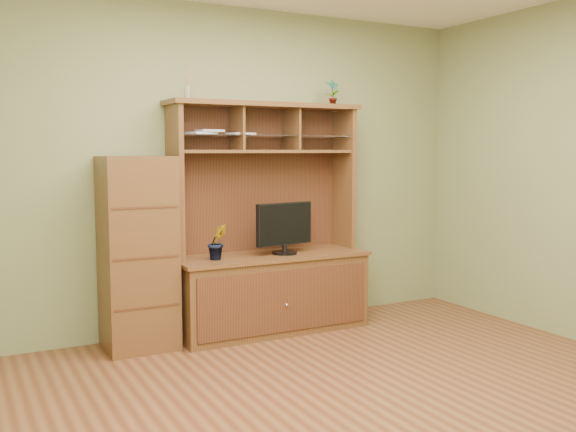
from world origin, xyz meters
TOP-DOWN VIEW (x-y plane):
  - room at (0.00, 0.00)m, footprint 4.54×4.04m
  - media_hutch at (0.22, 1.73)m, footprint 1.66×0.61m
  - monitor at (0.33, 1.64)m, footprint 0.54×0.21m
  - orchid_plant at (-0.27, 1.65)m, footprint 0.16×0.13m
  - top_plant at (0.88, 1.80)m, footprint 0.13×0.10m
  - reed_diffuser at (-0.44, 1.80)m, footprint 0.06×0.06m
  - magazines at (-0.20, 1.80)m, footprint 0.58×0.21m
  - side_cabinet at (-0.88, 1.74)m, footprint 0.52×0.48m

SIDE VIEW (x-z plane):
  - media_hutch at x=0.22m, z-range -0.43..1.47m
  - side_cabinet at x=-0.88m, z-range 0.00..1.47m
  - orchid_plant at x=-0.27m, z-range 0.65..0.93m
  - monitor at x=0.33m, z-range 0.66..1.09m
  - room at x=0.00m, z-range -0.02..2.72m
  - magazines at x=-0.20m, z-range 1.63..1.67m
  - top_plant at x=0.88m, z-range 1.90..2.12m
  - reed_diffuser at x=-0.44m, z-range 1.87..2.18m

